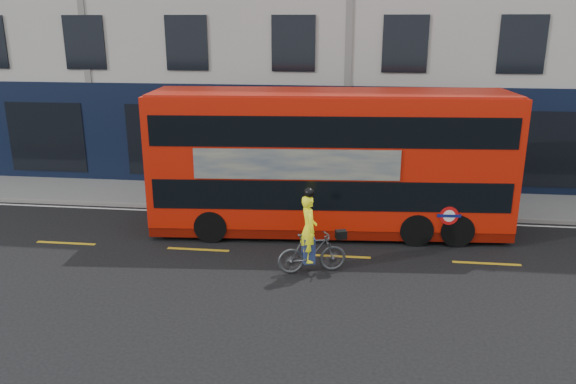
# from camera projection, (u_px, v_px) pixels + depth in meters

# --- Properties ---
(ground) EXTENTS (120.00, 120.00, 0.00)m
(ground) POSITION_uv_depth(u_px,v_px,m) (336.00, 280.00, 14.17)
(ground) COLOR black
(ground) RESTS_ON ground
(pavement) EXTENTS (60.00, 3.00, 0.12)m
(pavement) POSITION_uv_depth(u_px,v_px,m) (343.00, 200.00, 20.32)
(pavement) COLOR gray
(pavement) RESTS_ON ground
(kerb) EXTENTS (60.00, 0.12, 0.13)m
(kerb) POSITION_uv_depth(u_px,v_px,m) (342.00, 213.00, 18.90)
(kerb) COLOR gray
(kerb) RESTS_ON ground
(road_edge_line) EXTENTS (58.00, 0.10, 0.01)m
(road_edge_line) POSITION_uv_depth(u_px,v_px,m) (342.00, 218.00, 18.63)
(road_edge_line) COLOR silver
(road_edge_line) RESTS_ON ground
(lane_dashes) EXTENTS (58.00, 0.12, 0.01)m
(lane_dashes) POSITION_uv_depth(u_px,v_px,m) (338.00, 256.00, 15.59)
(lane_dashes) COLOR gold
(lane_dashes) RESTS_ON ground
(bus) EXTENTS (10.86, 3.22, 4.32)m
(bus) POSITION_uv_depth(u_px,v_px,m) (331.00, 162.00, 16.90)
(bus) COLOR red
(bus) RESTS_ON ground
(cyclist) EXTENTS (1.87, 1.01, 2.29)m
(cyclist) POSITION_uv_depth(u_px,v_px,m) (311.00, 245.00, 14.39)
(cyclist) COLOR #484B4E
(cyclist) RESTS_ON ground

